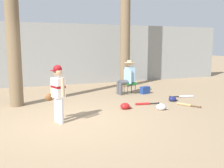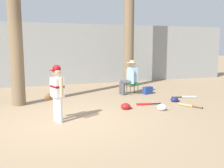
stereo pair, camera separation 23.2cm
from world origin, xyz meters
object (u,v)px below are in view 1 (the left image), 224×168
(bat_red_barrel, at_px, (144,104))
(bat_aluminum_silver, at_px, (184,96))
(handbag_beside_stool, at_px, (145,90))
(young_ballplayer, at_px, (58,90))
(seated_spectator, at_px, (127,76))
(batting_helmet_white, at_px, (161,107))
(folding_stool, at_px, (130,84))
(bat_wood_tan, at_px, (186,105))
(batting_helmet_red, at_px, (125,106))
(batting_helmet_navy, at_px, (172,99))
(tree_near_player, at_px, (13,31))
(tree_behind_spectator, at_px, (125,25))

(bat_red_barrel, height_order, bat_aluminum_silver, same)
(handbag_beside_stool, xyz_separation_m, bat_aluminum_silver, (0.92, -1.05, -0.10))
(young_ballplayer, bearing_deg, seated_spectator, 41.47)
(handbag_beside_stool, bearing_deg, batting_helmet_white, -107.59)
(seated_spectator, distance_m, handbag_beside_stool, 0.82)
(folding_stool, xyz_separation_m, batting_helmet_white, (-0.18, -2.40, -0.29))
(young_ballplayer, distance_m, bat_wood_tan, 3.76)
(seated_spectator, relative_size, batting_helmet_white, 3.80)
(seated_spectator, bearing_deg, batting_helmet_white, -92.02)
(folding_stool, height_order, handbag_beside_stool, folding_stool)
(seated_spectator, bearing_deg, bat_wood_tan, -69.99)
(bat_red_barrel, relative_size, batting_helmet_red, 2.28)
(handbag_beside_stool, relative_size, bat_aluminum_silver, 0.43)
(batting_helmet_navy, bearing_deg, bat_aluminum_silver, 26.81)
(handbag_beside_stool, xyz_separation_m, batting_helmet_navy, (0.20, -1.41, -0.06))
(seated_spectator, height_order, handbag_beside_stool, seated_spectator)
(bat_wood_tan, bearing_deg, tree_near_player, 158.71)
(tree_near_player, bearing_deg, seated_spectator, 7.59)
(bat_red_barrel, bearing_deg, batting_helmet_navy, 5.65)
(seated_spectator, height_order, batting_helmet_red, seated_spectator)
(young_ballplayer, xyz_separation_m, bat_aluminum_silver, (4.38, 1.27, -0.71))
(young_ballplayer, distance_m, batting_helmet_white, 2.86)
(batting_helmet_navy, bearing_deg, batting_helmet_red, -168.80)
(batting_helmet_red, bearing_deg, tree_near_player, 151.87)
(tree_behind_spectator, height_order, batting_helmet_navy, tree_behind_spectator)
(tree_near_player, xyz_separation_m, folding_stool, (3.81, 0.50, -1.76))
(handbag_beside_stool, relative_size, batting_helmet_navy, 1.18)
(tree_behind_spectator, xyz_separation_m, bat_aluminum_silver, (0.91, -2.85, -2.51))
(batting_helmet_navy, bearing_deg, handbag_beside_stool, 98.08)
(batting_helmet_red, bearing_deg, folding_stool, 61.77)
(tree_behind_spectator, relative_size, batting_helmet_red, 18.13)
(seated_spectator, distance_m, bat_aluminum_silver, 2.07)
(tree_near_player, bearing_deg, folding_stool, 7.43)
(seated_spectator, distance_m, bat_red_barrel, 1.84)
(tree_behind_spectator, distance_m, bat_aluminum_silver, 3.91)
(batting_helmet_navy, bearing_deg, young_ballplayer, -166.06)
(seated_spectator, xyz_separation_m, batting_helmet_white, (-0.08, -2.39, -0.56))
(young_ballplayer, bearing_deg, batting_helmet_red, 16.44)
(bat_red_barrel, xyz_separation_m, batting_helmet_white, (0.14, -0.68, 0.05))
(young_ballplayer, distance_m, handbag_beside_stool, 4.22)
(tree_behind_spectator, relative_size, bat_red_barrel, 7.96)
(bat_red_barrel, bearing_deg, folding_stool, 79.23)
(tree_near_player, height_order, batting_helmet_navy, tree_near_player)
(tree_near_player, relative_size, batting_helmet_red, 15.00)
(batting_helmet_red, bearing_deg, batting_helmet_white, -26.11)
(young_ballplayer, relative_size, bat_aluminum_silver, 1.63)
(young_ballplayer, bearing_deg, tree_near_player, 112.76)
(tree_near_player, xyz_separation_m, batting_helmet_red, (2.75, -1.47, -2.05))
(handbag_beside_stool, distance_m, bat_wood_tan, 2.07)
(tree_near_player, xyz_separation_m, bat_wood_tan, (4.54, -1.77, -2.09))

